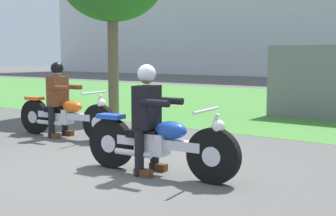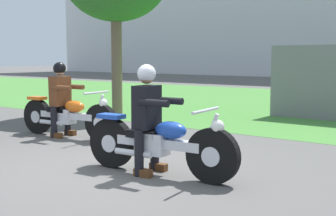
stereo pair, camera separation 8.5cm
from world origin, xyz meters
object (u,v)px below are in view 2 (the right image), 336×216
at_px(rider_lead, 148,110).
at_px(motorcycle_follow, 68,116).
at_px(rider_follow, 61,93).
at_px(motorcycle_lead, 159,144).

relative_size(rider_lead, motorcycle_follow, 0.62).
bearing_deg(rider_follow, motorcycle_lead, -24.03).
bearing_deg(rider_follow, rider_lead, -25.20).
xyz_separation_m(motorcycle_follow, rider_follow, (-0.17, -0.01, 0.42)).
distance_m(rider_lead, motorcycle_follow, 3.13).
bearing_deg(rider_follow, motorcycle_follow, -0.77).
relative_size(motorcycle_follow, rider_follow, 1.63).
height_order(motorcycle_lead, rider_lead, rider_lead).
xyz_separation_m(rider_lead, rider_follow, (-3.06, 1.11, -0.00)).
distance_m(motorcycle_follow, rider_follow, 0.46).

